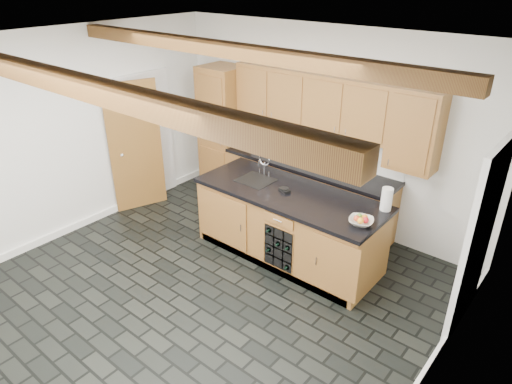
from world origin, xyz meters
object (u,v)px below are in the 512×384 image
at_px(kitchen_scale, 285,190).
at_px(fruit_bowl, 361,221).
at_px(island, 288,225).
at_px(paper_towel, 387,199).

relative_size(kitchen_scale, fruit_bowl, 0.68).
height_order(kitchen_scale, fruit_bowl, fruit_bowl).
relative_size(island, paper_towel, 9.01).
distance_m(island, paper_towel, 1.31).
xyz_separation_m(fruit_bowl, paper_towel, (0.06, 0.47, 0.11)).
height_order(island, fruit_bowl, fruit_bowl).
bearing_deg(kitchen_scale, fruit_bowl, 15.89).
bearing_deg(paper_towel, island, -162.71).
xyz_separation_m(island, paper_towel, (1.11, 0.35, 0.60)).
distance_m(kitchen_scale, paper_towel, 1.24).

